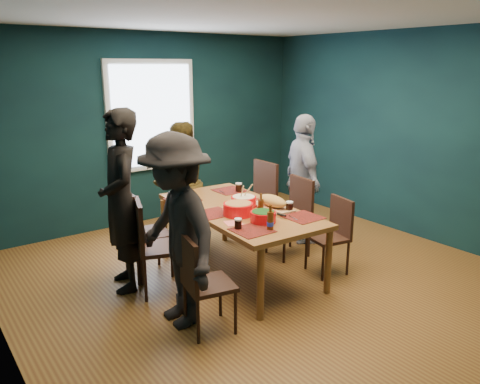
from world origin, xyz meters
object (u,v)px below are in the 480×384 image
(person_near_left, at_px, (176,231))
(bowl_dumpling, at_px, (244,201))
(chair_left_near, at_px, (200,277))
(chair_right_near, at_px, (334,230))
(bowl_herbs, at_px, (263,216))
(person_back, at_px, (180,183))
(dining_table, at_px, (239,214))
(cutting_board, at_px, (272,202))
(chair_left_mid, at_px, (151,240))
(chair_right_mid, at_px, (294,210))
(chair_left_far, at_px, (139,227))
(chair_right_far, at_px, (259,194))
(person_right, at_px, (303,179))
(person_far_left, at_px, (121,201))
(bowl_salad, at_px, (238,209))

(person_near_left, bearing_deg, bowl_dumpling, 117.84)
(chair_left_near, distance_m, chair_right_near, 1.85)
(chair_left_near, distance_m, bowl_herbs, 0.97)
(bowl_herbs, bearing_deg, person_back, 87.50)
(dining_table, xyz_separation_m, cutting_board, (0.29, -0.21, 0.13))
(chair_left_mid, distance_m, person_back, 1.48)
(chair_left_near, bearing_deg, dining_table, 49.74)
(chair_right_mid, bearing_deg, chair_left_far, 169.90)
(chair_right_far, relative_size, person_back, 0.65)
(chair_right_mid, distance_m, bowl_dumpling, 0.84)
(person_back, xyz_separation_m, person_near_left, (-1.03, -1.75, 0.08))
(chair_left_mid, bearing_deg, cutting_board, 3.21)
(chair_left_far, distance_m, chair_right_mid, 1.86)
(chair_right_far, bearing_deg, person_right, -49.51)
(chair_left_mid, xyz_separation_m, person_near_left, (-0.07, -0.65, 0.29))
(chair_left_mid, bearing_deg, dining_table, 10.58)
(person_right, xyz_separation_m, bowl_dumpling, (-1.17, -0.30, -0.01))
(person_back, xyz_separation_m, cutting_board, (0.30, -1.47, 0.04))
(chair_right_near, height_order, person_back, person_back)
(person_far_left, bearing_deg, person_back, 139.86)
(person_right, xyz_separation_m, person_near_left, (-2.28, -0.81, 0.03))
(person_far_left, height_order, bowl_salad, person_far_left)
(bowl_salad, bearing_deg, person_far_left, 147.43)
(chair_right_mid, height_order, bowl_salad, chair_right_mid)
(chair_right_near, xyz_separation_m, cutting_board, (-0.58, 0.37, 0.33))
(chair_left_mid, bearing_deg, person_back, 68.22)
(bowl_salad, bearing_deg, person_near_left, -160.78)
(person_near_left, height_order, bowl_dumpling, person_near_left)
(bowl_herbs, bearing_deg, bowl_salad, 100.62)
(chair_right_far, bearing_deg, chair_left_far, -174.04)
(chair_right_far, xyz_separation_m, person_back, (-0.89, 0.51, 0.19))
(dining_table, height_order, person_far_left, person_far_left)
(chair_right_mid, relative_size, bowl_herbs, 3.74)
(chair_left_mid, distance_m, bowl_salad, 0.93)
(chair_right_mid, distance_m, person_far_left, 2.08)
(chair_left_mid, xyz_separation_m, chair_right_far, (1.85, 0.60, 0.03))
(chair_left_far, xyz_separation_m, chair_left_mid, (-0.05, -0.41, -0.01))
(chair_right_near, relative_size, bowl_herbs, 3.34)
(bowl_herbs, bearing_deg, bowl_dumpling, 73.04)
(person_right, relative_size, bowl_herbs, 6.57)
(person_far_left, height_order, person_near_left, person_far_left)
(chair_left_mid, distance_m, chair_right_far, 1.94)
(chair_left_far, bearing_deg, dining_table, -26.52)
(chair_right_far, distance_m, person_right, 0.62)
(cutting_board, bearing_deg, chair_right_near, -25.84)
(person_back, height_order, bowl_herbs, person_back)
(dining_table, xyz_separation_m, chair_left_near, (-0.97, -0.76, -0.18))
(chair_left_near, bearing_deg, chair_left_far, 99.36)
(chair_right_near, relative_size, bowl_salad, 2.74)
(chair_right_far, relative_size, person_right, 0.62)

